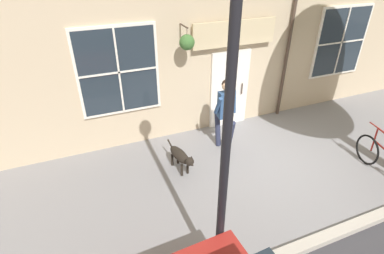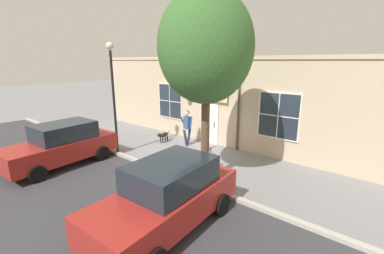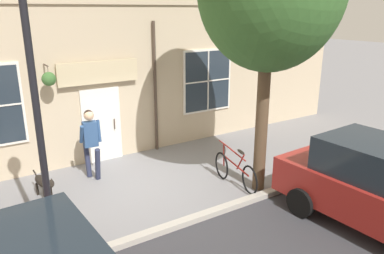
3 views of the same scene
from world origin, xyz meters
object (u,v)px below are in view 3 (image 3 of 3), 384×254
(pedestrian_walking, at_px, (90,137))
(leaning_bicycle, at_px, (235,171))
(dog_on_leash, at_px, (44,182))
(street_lamp, at_px, (32,75))

(pedestrian_walking, height_order, leaning_bicycle, pedestrian_walking)
(dog_on_leash, xyz_separation_m, leaning_bicycle, (1.81, 4.10, -0.01))
(pedestrian_walking, bearing_deg, dog_on_leash, -70.30)
(pedestrian_walking, distance_m, leaning_bicycle, 3.68)
(pedestrian_walking, relative_size, street_lamp, 0.36)
(pedestrian_walking, bearing_deg, leaning_bicycle, 51.10)
(pedestrian_walking, xyz_separation_m, leaning_bicycle, (2.27, 2.81, -0.73))
(leaning_bicycle, bearing_deg, street_lamp, -80.21)
(dog_on_leash, distance_m, leaning_bicycle, 4.48)
(leaning_bicycle, bearing_deg, dog_on_leash, -113.78)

